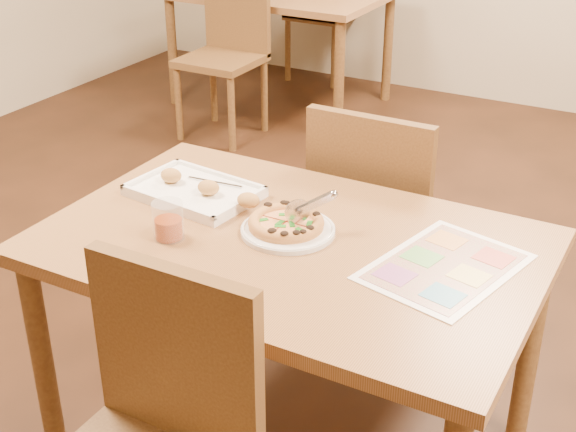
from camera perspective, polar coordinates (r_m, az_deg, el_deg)
The scene contains 12 objects.
dining_table at distance 2.15m, azimuth 0.13°, elevation -3.68°, with size 1.30×0.85×0.72m.
chair_near at distance 1.79m, azimuth -9.49°, elevation -14.22°, with size 0.42×0.42×0.47m.
chair_far at distance 2.66m, azimuth 6.36°, elevation 0.88°, with size 0.42×0.42×0.47m.
bg_table at distance 5.19m, azimuth -0.53°, elevation 14.83°, with size 1.30×0.85×0.72m.
bg_chair_near at distance 4.70m, azimuth -4.21°, elevation 12.62°, with size 0.42×0.42×0.47m.
bg_chair_far at distance 5.64m, azimuth 2.06°, elevation 15.09°, with size 0.42×0.42×0.47m.
plate at distance 2.14m, azimuth -0.00°, elevation -1.03°, with size 0.25×0.25×0.01m, color silver.
pizza at distance 2.14m, azimuth -0.13°, elevation -0.49°, with size 0.20×0.20×0.03m.
pizza_cutter at distance 2.12m, azimuth 1.58°, elevation 0.75°, with size 0.10×0.10×0.08m.
appetizer_tray at distance 2.35m, azimuth -6.47°, elevation 1.73°, with size 0.42×0.29×0.06m.
glass_tumbler at distance 2.12m, azimuth -8.52°, elevation -0.48°, with size 0.08×0.08×0.10m.
menu at distance 2.02m, azimuth 11.10°, elevation -3.55°, with size 0.29×0.41×0.01m, color white.
Camera 1 is at (0.89, -1.62, 1.73)m, focal length 50.00 mm.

